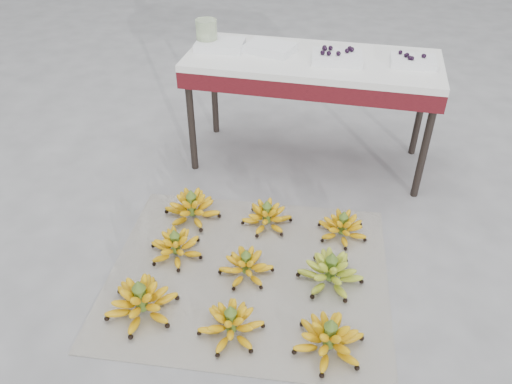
% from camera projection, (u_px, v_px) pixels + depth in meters
% --- Properties ---
extents(ground, '(60.00, 60.00, 0.00)m').
position_uv_depth(ground, '(272.00, 281.00, 2.23)').
color(ground, slate).
rests_on(ground, ground).
extents(newspaper_mat, '(1.33, 1.15, 0.01)m').
position_uv_depth(newspaper_mat, '(249.00, 273.00, 2.27)').
color(newspaper_mat, silver).
rests_on(newspaper_mat, ground).
extents(bunch_front_left, '(0.37, 0.37, 0.18)m').
position_uv_depth(bunch_front_left, '(141.00, 301.00, 2.05)').
color(bunch_front_left, '#DEA800').
rests_on(bunch_front_left, newspaper_mat).
extents(bunch_front_center, '(0.33, 0.33, 0.16)m').
position_uv_depth(bunch_front_center, '(231.00, 324.00, 1.97)').
color(bunch_front_center, '#DEA800').
rests_on(bunch_front_center, newspaper_mat).
extents(bunch_front_right, '(0.30, 0.30, 0.17)m').
position_uv_depth(bunch_front_right, '(329.00, 339.00, 1.91)').
color(bunch_front_right, '#DEA800').
rests_on(bunch_front_right, newspaper_mat).
extents(bunch_mid_left, '(0.32, 0.32, 0.16)m').
position_uv_depth(bunch_mid_left, '(176.00, 246.00, 2.33)').
color(bunch_mid_left, '#DEA800').
rests_on(bunch_mid_left, newspaper_mat).
extents(bunch_mid_center, '(0.28, 0.28, 0.15)m').
position_uv_depth(bunch_mid_center, '(246.00, 266.00, 2.23)').
color(bunch_mid_center, '#DEA800').
rests_on(bunch_mid_center, newspaper_mat).
extents(bunch_mid_right, '(0.36, 0.36, 0.17)m').
position_uv_depth(bunch_mid_right, '(330.00, 272.00, 2.19)').
color(bunch_mid_right, '#89A72C').
rests_on(bunch_mid_right, newspaper_mat).
extents(bunch_back_left, '(0.31, 0.31, 0.17)m').
position_uv_depth(bunch_back_left, '(192.00, 208.00, 2.56)').
color(bunch_back_left, '#DEA800').
rests_on(bunch_back_left, newspaper_mat).
extents(bunch_back_center, '(0.31, 0.31, 0.15)m').
position_uv_depth(bunch_back_center, '(267.00, 216.00, 2.52)').
color(bunch_back_center, '#DEA800').
rests_on(bunch_back_center, newspaper_mat).
extents(bunch_back_right, '(0.31, 0.31, 0.15)m').
position_uv_depth(bunch_back_right, '(342.00, 227.00, 2.45)').
color(bunch_back_right, '#DEA800').
rests_on(bunch_back_right, newspaper_mat).
extents(vendor_table, '(1.36, 0.54, 0.65)m').
position_uv_depth(vendor_table, '(312.00, 70.00, 2.70)').
color(vendor_table, black).
rests_on(vendor_table, ground).
extents(tray_far_left, '(0.27, 0.20, 0.04)m').
position_uv_depth(tray_far_left, '(220.00, 45.00, 2.75)').
color(tray_far_left, silver).
rests_on(tray_far_left, vendor_table).
extents(tray_left, '(0.29, 0.24, 0.04)m').
position_uv_depth(tray_left, '(270.00, 48.00, 2.71)').
color(tray_left, silver).
rests_on(tray_left, vendor_table).
extents(tray_right, '(0.28, 0.21, 0.07)m').
position_uv_depth(tray_right, '(337.00, 57.00, 2.60)').
color(tray_right, silver).
rests_on(tray_right, vendor_table).
extents(tray_far_right, '(0.23, 0.17, 0.06)m').
position_uv_depth(tray_far_right, '(413.00, 61.00, 2.57)').
color(tray_far_right, silver).
rests_on(tray_far_right, vendor_table).
extents(glass_jar, '(0.16, 0.16, 0.15)m').
position_uv_depth(glass_jar, '(207.00, 33.00, 2.75)').
color(glass_jar, beige).
rests_on(glass_jar, vendor_table).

